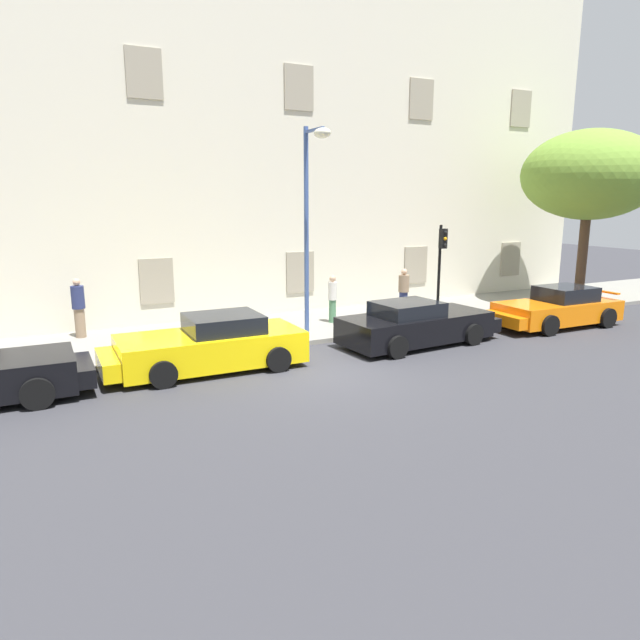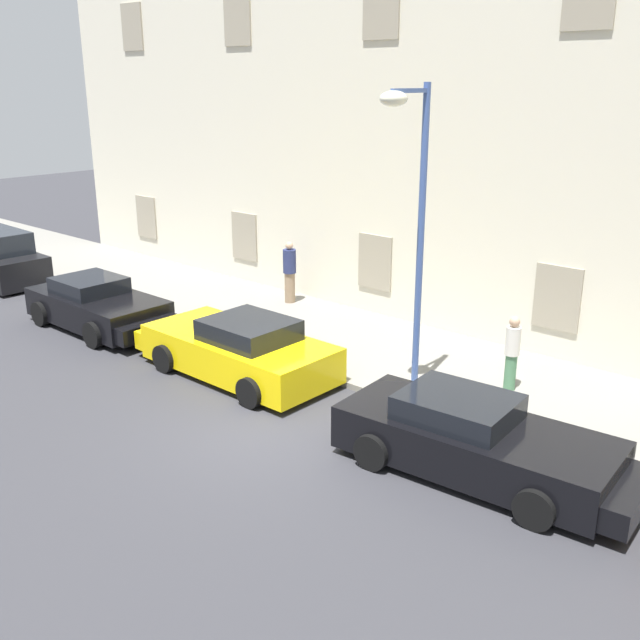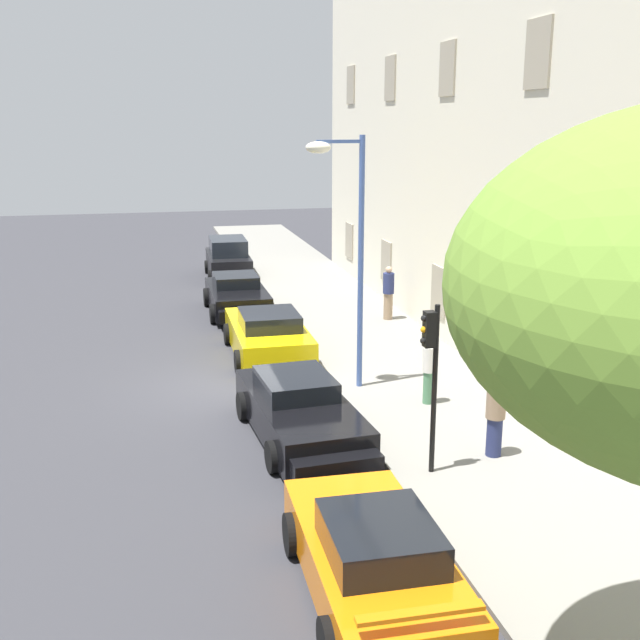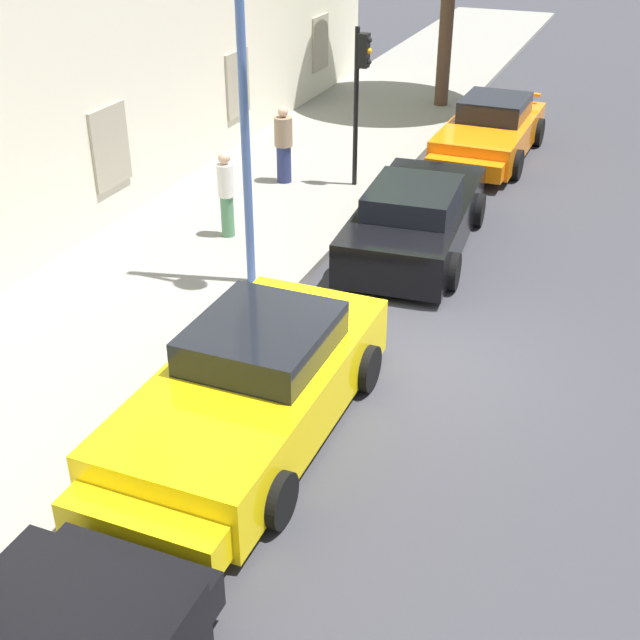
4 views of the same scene
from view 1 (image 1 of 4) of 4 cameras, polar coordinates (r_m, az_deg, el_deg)
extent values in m
plane|color=#333338|center=(14.39, -0.16, -5.14)|extent=(80.00, 80.00, 0.00)
cube|color=gray|center=(18.46, -6.54, -1.14)|extent=(60.00, 4.33, 0.14)
cube|color=beige|center=(22.13, -10.96, 18.50)|extent=(32.57, 4.09, 13.65)
cube|color=#9E937F|center=(19.54, -16.04, 3.77)|extent=(1.10, 0.06, 1.50)
cube|color=#9E937F|center=(21.11, -1.99, 4.82)|extent=(1.10, 0.06, 1.50)
cube|color=#9E937F|center=(23.75, 9.56, 5.46)|extent=(1.10, 0.06, 1.50)
cube|color=#9E937F|center=(27.14, 18.53, 5.81)|extent=(1.10, 0.06, 1.50)
cube|color=#9E937F|center=(19.72, -17.21, 22.56)|extent=(1.10, 0.06, 1.50)
cube|color=#9E937F|center=(21.28, -2.13, 22.24)|extent=(1.10, 0.06, 1.50)
cube|color=#9E937F|center=(23.90, 10.13, 20.94)|extent=(1.10, 0.06, 1.50)
cube|color=#9E937F|center=(27.27, 19.48, 19.34)|extent=(1.10, 0.06, 1.50)
cube|color=black|center=(14.02, -24.34, -4.80)|extent=(1.25, 1.75, 0.41)
cylinder|color=black|center=(14.97, -26.54, -4.44)|extent=(0.67, 0.24, 0.67)
cylinder|color=black|center=(13.14, -26.47, -6.60)|extent=(0.67, 0.24, 0.67)
cube|color=yellow|center=(14.72, -10.83, -2.79)|extent=(4.58, 2.02, 0.79)
cube|color=black|center=(14.67, -9.64, -0.32)|extent=(1.84, 1.60, 0.45)
cube|color=yellow|center=(14.37, -18.57, -3.98)|extent=(1.38, 1.84, 0.43)
cylinder|color=black|center=(13.55, -15.45, -5.27)|extent=(0.65, 0.24, 0.64)
cylinder|color=black|center=(15.44, -16.88, -3.24)|extent=(0.65, 0.24, 0.64)
cylinder|color=black|center=(14.30, -4.23, -3.94)|extent=(0.65, 0.24, 0.64)
cylinder|color=black|center=(16.11, -6.91, -2.17)|extent=(0.65, 0.24, 0.64)
cube|color=black|center=(17.11, 9.55, -0.70)|extent=(4.73, 2.19, 0.76)
cube|color=black|center=(16.77, 8.72, 1.12)|extent=(1.95, 1.61, 0.41)
cube|color=black|center=(18.48, 14.34, -0.26)|extent=(1.50, 1.80, 0.42)
cylinder|color=black|center=(18.75, 11.03, -0.29)|extent=(0.66, 0.29, 0.64)
cylinder|color=black|center=(17.46, 15.08, -1.40)|extent=(0.66, 0.29, 0.64)
cylinder|color=black|center=(17.01, 3.83, -1.35)|extent=(0.66, 0.29, 0.64)
cylinder|color=black|center=(15.57, 7.71, -2.69)|extent=(0.66, 0.29, 0.64)
cube|color=orange|center=(20.92, 22.66, 0.83)|extent=(4.33, 1.90, 0.68)
cube|color=black|center=(21.06, 23.38, 2.45)|extent=(1.74, 1.49, 0.48)
cube|color=orange|center=(19.57, 18.94, 0.15)|extent=(1.32, 1.70, 0.37)
cube|color=orange|center=(22.33, 26.17, 2.64)|extent=(0.18, 1.56, 0.06)
cylinder|color=black|center=(19.38, 21.99, -0.51)|extent=(0.68, 0.25, 0.67)
cylinder|color=black|center=(20.62, 18.26, 0.48)|extent=(0.68, 0.25, 0.67)
cylinder|color=black|center=(21.40, 26.82, 0.19)|extent=(0.68, 0.25, 0.67)
cylinder|color=black|center=(22.53, 23.17, 1.05)|extent=(0.68, 0.25, 0.67)
cylinder|color=#473323|center=(24.86, 24.78, 5.86)|extent=(0.38, 0.38, 3.82)
ellipsoid|color=olive|center=(24.77, 25.43, 12.99)|extent=(5.10, 5.10, 3.41)
cylinder|color=black|center=(19.95, 11.83, 4.64)|extent=(0.10, 0.10, 3.26)
cube|color=black|center=(19.73, 12.23, 7.98)|extent=(0.22, 0.20, 0.66)
sphere|color=black|center=(19.63, 12.46, 8.57)|extent=(0.12, 0.12, 0.12)
sphere|color=orange|center=(19.65, 12.43, 7.95)|extent=(0.12, 0.12, 0.12)
sphere|color=black|center=(19.66, 12.41, 7.34)|extent=(0.12, 0.12, 0.12)
cylinder|color=#3F5999|center=(17.15, -1.37, 8.56)|extent=(0.14, 0.14, 6.15)
cube|color=#3F5999|center=(16.73, -0.57, 18.51)|extent=(0.08, 1.10, 0.08)
ellipsoid|color=#EAE5C6|center=(16.27, 0.24, 18.23)|extent=(0.44, 0.60, 0.28)
cylinder|color=#4C7F59|center=(19.29, 1.26, 0.91)|extent=(0.34, 0.34, 0.78)
cylinder|color=silver|center=(19.17, 1.27, 2.93)|extent=(0.42, 0.42, 0.60)
sphere|color=tan|center=(19.10, 1.27, 4.17)|extent=(0.22, 0.22, 0.22)
cylinder|color=#8C7259|center=(18.65, -22.90, -0.27)|extent=(0.42, 0.42, 0.89)
cylinder|color=navy|center=(18.51, -23.10, 2.11)|extent=(0.52, 0.52, 0.68)
sphere|color=tan|center=(18.44, -23.22, 3.52)|extent=(0.22, 0.22, 0.22)
cylinder|color=navy|center=(21.06, 8.34, 1.75)|extent=(0.43, 0.43, 0.80)
cylinder|color=#8C7259|center=(20.94, 8.39, 3.65)|extent=(0.54, 0.54, 0.61)
sphere|color=tan|center=(20.89, 8.43, 4.80)|extent=(0.22, 0.22, 0.22)
camera|label=2|loc=(15.70, 51.90, 15.10)|focal=40.68mm
camera|label=3|loc=(27.18, 42.08, 13.99)|focal=43.32mm
camera|label=4|loc=(10.68, -50.99, 19.52)|focal=47.15mm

